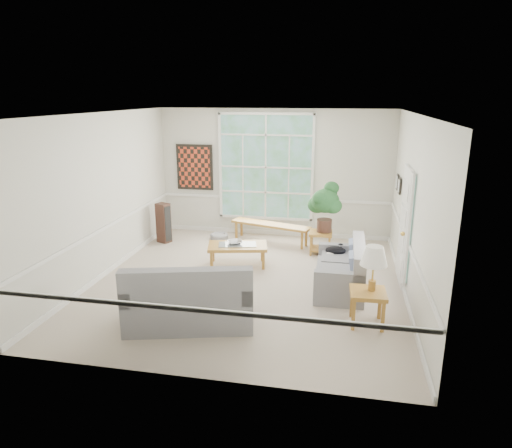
{
  "coord_description": "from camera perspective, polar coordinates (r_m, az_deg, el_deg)",
  "views": [
    {
      "loc": [
        1.6,
        -7.57,
        3.31
      ],
      "look_at": [
        0.1,
        0.2,
        1.05
      ],
      "focal_mm": 32.0,
      "sensor_mm": 36.0,
      "label": 1
    }
  ],
  "objects": [
    {
      "name": "end_table",
      "position": [
        9.88,
        8.05,
        -2.32
      ],
      "size": [
        0.49,
        0.49,
        0.48
      ],
      "primitive_type": "cube",
      "rotation": [
        0.0,
        0.0,
        0.02
      ],
      "color": "#A3712C",
      "rests_on": "floor"
    },
    {
      "name": "floor",
      "position": [
        8.42,
        -0.93,
        -7.25
      ],
      "size": [
        5.5,
        6.0,
        0.01
      ],
      "primitive_type": "cube",
      "color": "#B3A393",
      "rests_on": "ground"
    },
    {
      "name": "window_bench",
      "position": [
        10.54,
        1.81,
        -1.12
      ],
      "size": [
        1.91,
        0.9,
        0.44
      ],
      "primitive_type": "cube",
      "rotation": [
        0.0,
        0.0,
        -0.29
      ],
      "color": "#A3712C",
      "rests_on": "floor"
    },
    {
      "name": "window_back",
      "position": [
        10.81,
        1.23,
        7.1
      ],
      "size": [
        2.3,
        0.08,
        2.4
      ],
      "primitive_type": "cube",
      "color": "white",
      "rests_on": "wall_back"
    },
    {
      "name": "table_lamp",
      "position": [
        6.86,
        14.44,
        -5.41
      ],
      "size": [
        0.43,
        0.43,
        0.68
      ],
      "primitive_type": null,
      "rotation": [
        0.0,
        0.0,
        -0.11
      ],
      "color": "silver",
      "rests_on": "side_table"
    },
    {
      "name": "door_sidelight",
      "position": [
        7.92,
        18.54,
        -0.74
      ],
      "size": [
        0.08,
        0.26,
        1.9
      ],
      "primitive_type": "cube",
      "color": "white",
      "rests_on": "wall_right"
    },
    {
      "name": "coffee_table",
      "position": [
        9.13,
        -2.31,
        -3.89
      ],
      "size": [
        1.27,
        0.87,
        0.43
      ],
      "primitive_type": "cube",
      "rotation": [
        0.0,
        0.0,
        0.22
      ],
      "color": "#A3712C",
      "rests_on": "floor"
    },
    {
      "name": "wall_right",
      "position": [
        7.87,
        19.03,
        1.75
      ],
      "size": [
        0.02,
        6.0,
        3.0
      ],
      "primitive_type": "cube",
      "color": "silver",
      "rests_on": "ground"
    },
    {
      "name": "wall_left",
      "position": [
        8.92,
        -18.57,
        3.39
      ],
      "size": [
        0.02,
        6.0,
        3.0
      ],
      "primitive_type": "cube",
      "color": "silver",
      "rests_on": "ground"
    },
    {
      "name": "wall_frame_near",
      "position": [
        9.55,
        17.46,
        4.58
      ],
      "size": [
        0.04,
        0.26,
        0.32
      ],
      "primitive_type": "cube",
      "color": "black",
      "rests_on": "wall_right"
    },
    {
      "name": "wall_frame_far",
      "position": [
        9.94,
        17.23,
        5.02
      ],
      "size": [
        0.04,
        0.26,
        0.32
      ],
      "primitive_type": "cube",
      "color": "black",
      "rests_on": "wall_right"
    },
    {
      "name": "wall_back",
      "position": [
        10.84,
        2.31,
        6.32
      ],
      "size": [
        5.5,
        0.02,
        3.0
      ],
      "primitive_type": "cube",
      "color": "silver",
      "rests_on": "ground"
    },
    {
      "name": "cat",
      "position": [
        8.6,
        9.92,
        -3.23
      ],
      "size": [
        0.41,
        0.31,
        0.18
      ],
      "primitive_type": "ellipsoid",
      "rotation": [
        0.0,
        0.0,
        0.13
      ],
      "color": "black",
      "rests_on": "loveseat_right"
    },
    {
      "name": "ceiling",
      "position": [
        7.74,
        -1.04,
        13.64
      ],
      "size": [
        5.5,
        6.0,
        0.02
      ],
      "primitive_type": "cube",
      "color": "white",
      "rests_on": "ground"
    },
    {
      "name": "floor_speaker",
      "position": [
        10.69,
        -11.48,
        0.14
      ],
      "size": [
        0.35,
        0.32,
        0.92
      ],
      "primitive_type": "cube",
      "rotation": [
        0.0,
        0.0,
        -0.42
      ],
      "color": "#3C231B",
      "rests_on": "floor"
    },
    {
      "name": "loveseat_right",
      "position": [
        8.11,
        10.45,
        -5.19
      ],
      "size": [
        0.82,
        1.58,
        0.85
      ],
      "primitive_type": "cube",
      "rotation": [
        0.0,
        0.0,
        0.0
      ],
      "color": "gray",
      "rests_on": "floor"
    },
    {
      "name": "wall_front",
      "position": [
        5.17,
        -7.87,
        -4.72
      ],
      "size": [
        5.5,
        0.02,
        3.0
      ],
      "primitive_type": "cube",
      "color": "silver",
      "rests_on": "ground"
    },
    {
      "name": "wall_art",
      "position": [
        11.24,
        -7.68,
        7.04
      ],
      "size": [
        0.9,
        0.06,
        1.1
      ],
      "primitive_type": "cube",
      "color": "maroon",
      "rests_on": "wall_back"
    },
    {
      "name": "pet_bed",
      "position": [
        10.85,
        -4.62,
        -1.53
      ],
      "size": [
        0.45,
        0.45,
        0.13
      ],
      "primitive_type": "cylinder",
      "rotation": [
        0.0,
        0.0,
        -0.06
      ],
      "color": "gray",
      "rests_on": "floor"
    },
    {
      "name": "houseplant",
      "position": [
        9.69,
        8.62,
        2.14
      ],
      "size": [
        0.78,
        0.78,
        1.09
      ],
      "primitive_type": null,
      "rotation": [
        0.0,
        0.0,
        -0.26
      ],
      "color": "#215327",
      "rests_on": "end_table"
    },
    {
      "name": "entry_door",
      "position": [
        8.55,
        17.98,
        -0.19
      ],
      "size": [
        0.08,
        0.9,
        2.1
      ],
      "primitive_type": "cube",
      "color": "white",
      "rests_on": "floor"
    },
    {
      "name": "side_table",
      "position": [
        7.06,
        13.71,
        -10.13
      ],
      "size": [
        0.54,
        0.54,
        0.53
      ],
      "primitive_type": "cube",
      "rotation": [
        0.0,
        0.0,
        0.04
      ],
      "color": "#A3712C",
      "rests_on": "floor"
    },
    {
      "name": "loveseat_front",
      "position": [
        6.88,
        -8.35,
        -8.36
      ],
      "size": [
        2.03,
        1.38,
        1.0
      ],
      "primitive_type": "cube",
      "rotation": [
        0.0,
        0.0,
        0.25
      ],
      "color": "gray",
      "rests_on": "floor"
    },
    {
      "name": "pewter_bowl",
      "position": [
        9.08,
        -2.66,
        -2.29
      ],
      "size": [
        0.48,
        0.48,
        0.09
      ],
      "primitive_type": "imported",
      "rotation": [
        0.0,
        0.0,
        0.59
      ],
      "color": "#A1A0A5",
      "rests_on": "coffee_table"
    }
  ]
}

